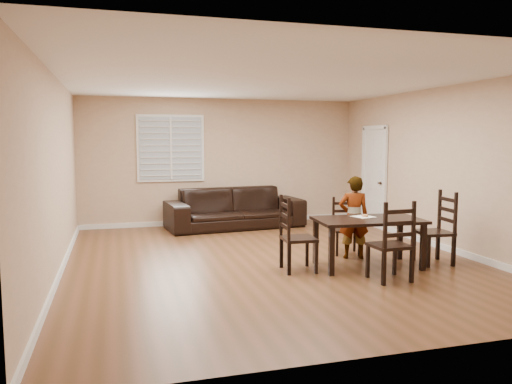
% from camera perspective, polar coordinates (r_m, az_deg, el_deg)
% --- Properties ---
extents(ground, '(7.00, 7.00, 0.00)m').
position_cam_1_polar(ground, '(7.68, 1.60, -7.77)').
color(ground, brown).
rests_on(ground, ground).
extents(room, '(6.04, 7.04, 2.72)m').
position_cam_1_polar(room, '(7.64, 1.49, 5.83)').
color(room, tan).
rests_on(room, ground).
extents(dining_table, '(1.57, 0.97, 0.71)m').
position_cam_1_polar(dining_table, '(7.33, 12.71, -3.67)').
color(dining_table, black).
rests_on(dining_table, ground).
extents(chair_near, '(0.49, 0.47, 0.90)m').
position_cam_1_polar(chair_near, '(8.24, 10.11, -4.00)').
color(chair_near, black).
rests_on(chair_near, ground).
extents(chair_far, '(0.49, 0.46, 1.06)m').
position_cam_1_polar(chair_far, '(6.64, 15.66, -5.94)').
color(chair_far, black).
rests_on(chair_far, ground).
extents(chair_left, '(0.48, 0.50, 1.06)m').
position_cam_1_polar(chair_left, '(6.97, 3.88, -5.18)').
color(chair_left, black).
rests_on(chair_left, ground).
extents(chair_right, '(0.50, 0.53, 1.08)m').
position_cam_1_polar(chair_right, '(7.89, 20.49, -4.15)').
color(chair_right, black).
rests_on(chair_right, ground).
extents(child, '(0.53, 0.42, 1.28)m').
position_cam_1_polar(child, '(7.82, 11.10, -2.87)').
color(child, gray).
rests_on(child, ground).
extents(napkin, '(0.32, 0.32, 0.00)m').
position_cam_1_polar(napkin, '(7.47, 12.21, -2.77)').
color(napkin, white).
rests_on(napkin, dining_table).
extents(donut, '(0.10, 0.10, 0.04)m').
position_cam_1_polar(donut, '(7.47, 12.34, -2.60)').
color(donut, '#B47140').
rests_on(donut, napkin).
extents(sofa, '(2.91, 1.39, 0.82)m').
position_cam_1_polar(sofa, '(10.40, -2.43, -1.84)').
color(sofa, black).
rests_on(sofa, ground).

